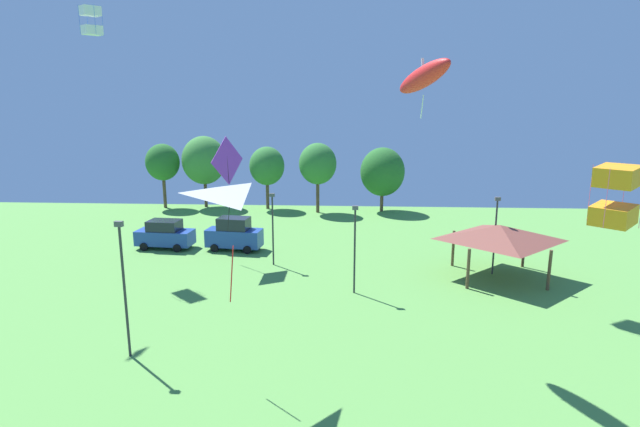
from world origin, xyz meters
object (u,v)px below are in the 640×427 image
(light_post_0, at_px, (124,282))
(light_post_2, at_px, (495,231))
(park_pavilion, at_px, (500,233))
(kite_flying_4, at_px, (227,163))
(light_post_3, at_px, (355,244))
(treeline_tree_1, at_px, (204,160))
(kite_flying_6, at_px, (615,196))
(kite_flying_3, at_px, (423,77))
(kite_flying_9, at_px, (91,21))
(treeline_tree_3, at_px, (318,164))
(treeline_tree_4, at_px, (382,172))
(kite_flying_0, at_px, (242,235))
(parked_car_leftmost, at_px, (165,234))
(treeline_tree_2, at_px, (267,166))
(light_post_1, at_px, (273,224))
(parked_car_second_from_left, at_px, (234,234))
(treeline_tree_0, at_px, (163,162))

(light_post_0, relative_size, light_post_2, 1.19)
(park_pavilion, distance_m, light_post_2, 0.61)
(park_pavilion, relative_size, light_post_0, 1.01)
(kite_flying_4, distance_m, light_post_3, 11.54)
(treeline_tree_1, bearing_deg, kite_flying_6, -49.17)
(kite_flying_3, height_order, kite_flying_9, kite_flying_9)
(park_pavilion, bearing_deg, treeline_tree_3, 123.41)
(treeline_tree_4, bearing_deg, kite_flying_6, -75.26)
(kite_flying_4, distance_m, light_post_2, 19.10)
(kite_flying_0, bearing_deg, treeline_tree_4, 77.54)
(kite_flying_0, xyz_separation_m, treeline_tree_1, (-12.05, 36.66, -1.12))
(light_post_3, bearing_deg, treeline_tree_4, 82.44)
(treeline_tree_3, bearing_deg, parked_car_leftmost, -128.28)
(kite_flying_4, bearing_deg, park_pavilion, -7.29)
(kite_flying_3, xyz_separation_m, treeline_tree_2, (-12.17, 31.53, -7.74))
(parked_car_leftmost, distance_m, light_post_1, 10.29)
(light_post_3, bearing_deg, treeline_tree_3, 98.83)
(kite_flying_6, height_order, treeline_tree_2, kite_flying_6)
(kite_flying_0, distance_m, light_post_0, 6.88)
(kite_flying_3, distance_m, kite_flying_9, 25.20)
(treeline_tree_2, bearing_deg, kite_flying_4, -88.96)
(kite_flying_6, bearing_deg, light_post_1, 145.67)
(light_post_0, relative_size, treeline_tree_1, 0.80)
(kite_flying_4, xyz_separation_m, light_post_0, (-1.38, -14.37, -3.73))
(parked_car_leftmost, distance_m, treeline_tree_2, 17.58)
(parked_car_second_from_left, bearing_deg, kite_flying_0, -68.55)
(kite_flying_3, bearing_deg, kite_flying_9, 148.75)
(kite_flying_9, relative_size, light_post_2, 0.37)
(parked_car_leftmost, xyz_separation_m, light_post_2, (24.66, -5.01, 1.93))
(park_pavilion, bearing_deg, treeline_tree_0, 144.68)
(light_post_0, bearing_deg, parked_car_leftmost, 105.08)
(kite_flying_0, bearing_deg, kite_flying_6, 14.68)
(kite_flying_4, height_order, parked_car_leftmost, kite_flying_4)
(kite_flying_4, xyz_separation_m, light_post_1, (3.25, -0.59, -4.30))
(light_post_3, distance_m, treeline_tree_1, 30.86)
(light_post_1, bearing_deg, kite_flying_4, 169.74)
(light_post_3, height_order, treeline_tree_4, treeline_tree_4)
(light_post_3, xyz_separation_m, treeline_tree_4, (3.27, 24.62, 1.20))
(parked_car_leftmost, distance_m, light_post_3, 17.76)
(kite_flying_9, bearing_deg, treeline_tree_3, 49.14)
(kite_flying_0, distance_m, kite_flying_4, 17.18)
(light_post_0, bearing_deg, treeline_tree_4, 67.58)
(treeline_tree_2, distance_m, treeline_tree_3, 5.96)
(parked_car_leftmost, bearing_deg, light_post_2, -6.65)
(light_post_1, relative_size, treeline_tree_2, 0.76)
(light_post_0, height_order, treeline_tree_1, treeline_tree_1)
(park_pavilion, xyz_separation_m, treeline_tree_4, (-6.36, 21.17, 1.24))
(light_post_3, relative_size, treeline_tree_0, 0.76)
(parked_car_leftmost, height_order, light_post_1, light_post_1)
(treeline_tree_4, bearing_deg, kite_flying_4, -123.21)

